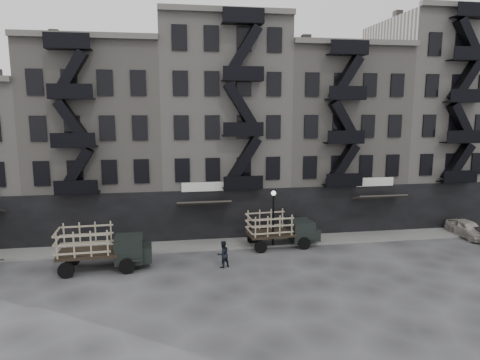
{
  "coord_description": "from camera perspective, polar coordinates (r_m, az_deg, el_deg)",
  "views": [
    {
      "loc": [
        -4.29,
        -27.16,
        10.26
      ],
      "look_at": [
        0.75,
        4.0,
        4.9
      ],
      "focal_mm": 32.0,
      "sensor_mm": 36.0,
      "label": 1
    }
  ],
  "objects": [
    {
      "name": "lamp_post",
      "position": [
        31.53,
        4.47,
        -4.1
      ],
      "size": [
        0.36,
        0.36,
        4.28
      ],
      "color": "black",
      "rests_on": "ground"
    },
    {
      "name": "sidewalk",
      "position": [
        32.82,
        -1.23,
        -8.44
      ],
      "size": [
        55.0,
        2.5,
        0.15
      ],
      "primitive_type": "cube",
      "color": "slate",
      "rests_on": "ground"
    },
    {
      "name": "building_east",
      "position": [
        44.26,
        24.31,
        7.17
      ],
      "size": [
        10.0,
        11.35,
        19.2
      ],
      "color": "gray",
      "rests_on": "ground"
    },
    {
      "name": "building_mideast",
      "position": [
        39.74,
        11.97,
        5.45
      ],
      "size": [
        10.0,
        11.35,
        16.2
      ],
      "color": "gray",
      "rests_on": "ground"
    },
    {
      "name": "building_midwest",
      "position": [
        37.52,
        -17.98,
        4.96
      ],
      "size": [
        10.0,
        11.35,
        16.2
      ],
      "color": "gray",
      "rests_on": "ground"
    },
    {
      "name": "stake_truck_west",
      "position": [
        28.89,
        -17.97,
        -8.19
      ],
      "size": [
        5.84,
        2.59,
        2.88
      ],
      "rotation": [
        0.0,
        0.0,
        0.04
      ],
      "color": "black",
      "rests_on": "ground"
    },
    {
      "name": "stake_truck_east",
      "position": [
        32.01,
        5.49,
        -6.24
      ],
      "size": [
        5.48,
        2.59,
        2.68
      ],
      "rotation": [
        0.0,
        0.0,
        0.08
      ],
      "color": "black",
      "rests_on": "ground"
    },
    {
      "name": "building_center",
      "position": [
        37.27,
        -2.58,
        6.93
      ],
      "size": [
        10.0,
        11.35,
        18.2
      ],
      "color": "gray",
      "rests_on": "ground"
    },
    {
      "name": "ground",
      "position": [
        29.34,
        -0.19,
        -10.83
      ],
      "size": [
        140.0,
        140.0,
        0.0
      ],
      "primitive_type": "plane",
      "color": "#38383A",
      "rests_on": "ground"
    },
    {
      "name": "pedestrian_mid",
      "position": [
        28.11,
        -2.29,
        -9.85
      ],
      "size": [
        1.07,
        0.99,
        1.77
      ],
      "primitive_type": "imported",
      "rotation": [
        0.0,
        0.0,
        3.63
      ],
      "color": "black",
      "rests_on": "ground"
    },
    {
      "name": "car_east",
      "position": [
        38.98,
        28.06,
        -5.74
      ],
      "size": [
        1.62,
        4.03,
        1.37
      ],
      "primitive_type": "imported",
      "rotation": [
        0.0,
        0.0,
        0.0
      ],
      "color": "#B9B1A6",
      "rests_on": "ground"
    }
  ]
}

